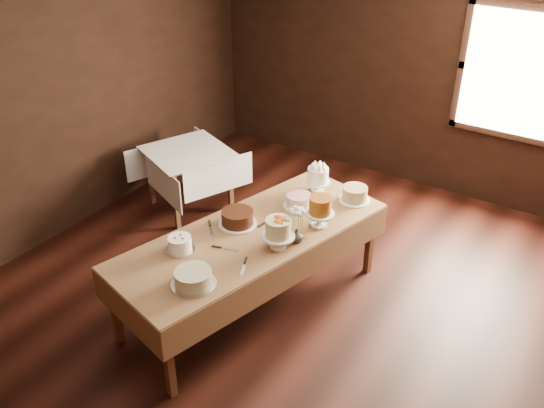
{
  "coord_description": "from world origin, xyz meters",
  "views": [
    {
      "loc": [
        2.43,
        -3.52,
        3.6
      ],
      "look_at": [
        0.0,
        0.2,
        0.95
      ],
      "focal_mm": 38.83,
      "sensor_mm": 36.0,
      "label": 1
    }
  ],
  "objects_px": {
    "cake_caramel": "(320,213)",
    "flower_vase": "(296,236)",
    "cake_chocolate": "(238,218)",
    "cake_swirl": "(180,244)",
    "cake_speckled": "(355,194)",
    "cake_server_b": "(243,270)",
    "cake_server_e": "(211,231)",
    "side_table": "(188,158)",
    "cake_flowers": "(278,235)",
    "cake_meringue": "(318,180)",
    "cake_lattice": "(299,201)",
    "cake_server_d": "(298,238)",
    "display_table": "(252,239)",
    "cake_server_c": "(270,220)",
    "cake_server_a": "(230,249)",
    "cake_cream": "(193,278)"
  },
  "relations": [
    {
      "from": "cake_caramel",
      "to": "flower_vase",
      "type": "height_order",
      "value": "cake_caramel"
    },
    {
      "from": "cake_chocolate",
      "to": "cake_swirl",
      "type": "relative_size",
      "value": 1.58
    },
    {
      "from": "cake_speckled",
      "to": "cake_server_b",
      "type": "distance_m",
      "value": 1.49
    },
    {
      "from": "cake_server_e",
      "to": "side_table",
      "type": "bearing_deg",
      "value": -178.16
    },
    {
      "from": "cake_speckled",
      "to": "cake_flowers",
      "type": "distance_m",
      "value": 1.07
    },
    {
      "from": "cake_meringue",
      "to": "cake_server_e",
      "type": "bearing_deg",
      "value": -110.44
    },
    {
      "from": "cake_lattice",
      "to": "cake_server_e",
      "type": "height_order",
      "value": "cake_lattice"
    },
    {
      "from": "cake_caramel",
      "to": "cake_server_b",
      "type": "bearing_deg",
      "value": -101.89
    },
    {
      "from": "cake_server_d",
      "to": "cake_flowers",
      "type": "bearing_deg",
      "value": -146.01
    },
    {
      "from": "cake_meringue",
      "to": "flower_vase",
      "type": "height_order",
      "value": "cake_meringue"
    },
    {
      "from": "side_table",
      "to": "cake_lattice",
      "type": "bearing_deg",
      "value": -13.86
    },
    {
      "from": "display_table",
      "to": "cake_meringue",
      "type": "distance_m",
      "value": 1.0
    },
    {
      "from": "cake_server_d",
      "to": "cake_lattice",
      "type": "bearing_deg",
      "value": 83.33
    },
    {
      "from": "cake_swirl",
      "to": "flower_vase",
      "type": "bearing_deg",
      "value": 40.59
    },
    {
      "from": "cake_server_c",
      "to": "cake_server_b",
      "type": "bearing_deg",
      "value": -154.96
    },
    {
      "from": "side_table",
      "to": "flower_vase",
      "type": "bearing_deg",
      "value": -25.11
    },
    {
      "from": "cake_lattice",
      "to": "cake_server_b",
      "type": "distance_m",
      "value": 1.09
    },
    {
      "from": "cake_server_b",
      "to": "cake_server_d",
      "type": "xyz_separation_m",
      "value": [
        0.14,
        0.62,
        0.0
      ]
    },
    {
      "from": "cake_lattice",
      "to": "cake_swirl",
      "type": "height_order",
      "value": "cake_swirl"
    },
    {
      "from": "cake_caramel",
      "to": "cake_server_a",
      "type": "xyz_separation_m",
      "value": [
        -0.44,
        -0.73,
        -0.12
      ]
    },
    {
      "from": "cake_flowers",
      "to": "cake_server_b",
      "type": "height_order",
      "value": "cake_flowers"
    },
    {
      "from": "display_table",
      "to": "cake_cream",
      "type": "height_order",
      "value": "cake_cream"
    },
    {
      "from": "cake_lattice",
      "to": "cake_server_e",
      "type": "distance_m",
      "value": 0.89
    },
    {
      "from": "cake_flowers",
      "to": "cake_cream",
      "type": "height_order",
      "value": "cake_flowers"
    },
    {
      "from": "cake_cream",
      "to": "cake_server_b",
      "type": "height_order",
      "value": "cake_cream"
    },
    {
      "from": "display_table",
      "to": "cake_lattice",
      "type": "bearing_deg",
      "value": 80.42
    },
    {
      "from": "cake_server_e",
      "to": "flower_vase",
      "type": "relative_size",
      "value": 1.96
    },
    {
      "from": "cake_swirl",
      "to": "cake_cream",
      "type": "xyz_separation_m",
      "value": [
        0.38,
        -0.29,
        -0.0
      ]
    },
    {
      "from": "cake_flowers",
      "to": "cake_server_a",
      "type": "height_order",
      "value": "cake_flowers"
    },
    {
      "from": "cake_server_a",
      "to": "cake_server_c",
      "type": "relative_size",
      "value": 1.0
    },
    {
      "from": "cake_server_a",
      "to": "cake_server_b",
      "type": "xyz_separation_m",
      "value": [
        0.25,
        -0.17,
        0.0
      ]
    },
    {
      "from": "cake_chocolate",
      "to": "cake_server_b",
      "type": "relative_size",
      "value": 1.67
    },
    {
      "from": "side_table",
      "to": "display_table",
      "type": "bearing_deg",
      "value": -32.94
    },
    {
      "from": "display_table",
      "to": "cake_meringue",
      "type": "xyz_separation_m",
      "value": [
        0.1,
        0.98,
        0.17
      ]
    },
    {
      "from": "side_table",
      "to": "cake_cream",
      "type": "relative_size",
      "value": 3.22
    },
    {
      "from": "cake_server_e",
      "to": "flower_vase",
      "type": "height_order",
      "value": "flower_vase"
    },
    {
      "from": "cake_server_c",
      "to": "cake_meringue",
      "type": "bearing_deg",
      "value": 0.89
    },
    {
      "from": "cake_lattice",
      "to": "cake_chocolate",
      "type": "distance_m",
      "value": 0.63
    },
    {
      "from": "cake_speckled",
      "to": "cake_server_e",
      "type": "xyz_separation_m",
      "value": [
        -0.81,
        -1.16,
        -0.06
      ]
    },
    {
      "from": "cake_server_a",
      "to": "cake_cream",
      "type": "bearing_deg",
      "value": -101.97
    },
    {
      "from": "side_table",
      "to": "cake_swirl",
      "type": "relative_size",
      "value": 4.49
    },
    {
      "from": "side_table",
      "to": "cake_server_e",
      "type": "distance_m",
      "value": 1.76
    },
    {
      "from": "cake_meringue",
      "to": "cake_server_c",
      "type": "distance_m",
      "value": 0.71
    },
    {
      "from": "cake_swirl",
      "to": "cake_server_e",
      "type": "bearing_deg",
      "value": 84.84
    },
    {
      "from": "cake_caramel",
      "to": "flower_vase",
      "type": "xyz_separation_m",
      "value": [
        -0.04,
        -0.33,
        -0.07
      ]
    },
    {
      "from": "side_table",
      "to": "cake_server_d",
      "type": "height_order",
      "value": "cake_server_d"
    },
    {
      "from": "cake_caramel",
      "to": "cake_cream",
      "type": "distance_m",
      "value": 1.31
    },
    {
      "from": "cake_server_d",
      "to": "flower_vase",
      "type": "distance_m",
      "value": 0.08
    },
    {
      "from": "cake_cream",
      "to": "cake_server_a",
      "type": "bearing_deg",
      "value": 94.32
    },
    {
      "from": "cake_speckled",
      "to": "cake_server_d",
      "type": "distance_m",
      "value": 0.85
    }
  ]
}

